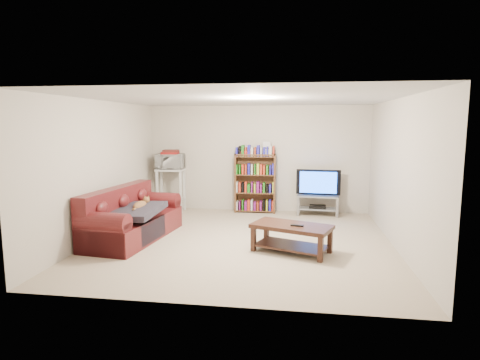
% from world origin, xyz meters
% --- Properties ---
extents(floor, '(5.00, 5.00, 0.00)m').
position_xyz_m(floor, '(0.00, 0.00, 0.00)').
color(floor, '#BFAB8E').
rests_on(floor, ground).
extents(ceiling, '(5.00, 5.00, 0.00)m').
position_xyz_m(ceiling, '(0.00, 0.00, 2.40)').
color(ceiling, white).
rests_on(ceiling, ground).
extents(wall_back, '(5.00, 0.00, 5.00)m').
position_xyz_m(wall_back, '(0.00, 2.50, 1.20)').
color(wall_back, beige).
rests_on(wall_back, ground).
extents(wall_front, '(5.00, 0.00, 5.00)m').
position_xyz_m(wall_front, '(0.00, -2.50, 1.20)').
color(wall_front, beige).
rests_on(wall_front, ground).
extents(wall_left, '(0.00, 5.00, 5.00)m').
position_xyz_m(wall_left, '(-2.50, 0.00, 1.20)').
color(wall_left, beige).
rests_on(wall_left, ground).
extents(wall_right, '(0.00, 5.00, 5.00)m').
position_xyz_m(wall_right, '(2.50, 0.00, 1.20)').
color(wall_right, beige).
rests_on(wall_right, ground).
extents(sofa, '(1.14, 2.18, 0.89)m').
position_xyz_m(sofa, '(-1.97, -0.12, 0.32)').
color(sofa, '#551617').
rests_on(sofa, floor).
extents(blanket, '(0.85, 1.08, 0.18)m').
position_xyz_m(blanket, '(-1.81, -0.28, 0.53)').
color(blanket, '#2A2630').
rests_on(blanket, sofa).
extents(cat, '(0.29, 0.59, 0.17)m').
position_xyz_m(cat, '(-1.79, -0.09, 0.59)').
color(cat, brown).
rests_on(cat, sofa).
extents(coffee_table, '(1.34, 0.99, 0.44)m').
position_xyz_m(coffee_table, '(0.84, -0.48, 0.31)').
color(coffee_table, '#341B12').
rests_on(coffee_table, floor).
extents(remote, '(0.20, 0.09, 0.02)m').
position_xyz_m(remote, '(0.93, -0.57, 0.45)').
color(remote, black).
rests_on(remote, coffee_table).
extents(tv_stand, '(0.92, 0.46, 0.45)m').
position_xyz_m(tv_stand, '(1.36, 2.18, 0.30)').
color(tv_stand, '#999EA3').
rests_on(tv_stand, floor).
extents(television, '(0.97, 0.20, 0.55)m').
position_xyz_m(television, '(1.36, 2.18, 0.72)').
color(television, black).
rests_on(television, tv_stand).
extents(dvd_player, '(0.37, 0.27, 0.06)m').
position_xyz_m(dvd_player, '(1.36, 2.18, 0.19)').
color(dvd_player, black).
rests_on(dvd_player, tv_stand).
extents(bookshelf, '(0.92, 0.30, 1.33)m').
position_xyz_m(bookshelf, '(-0.03, 2.30, 0.68)').
color(bookshelf, '#51321C').
rests_on(bookshelf, floor).
extents(shelf_clutter, '(0.68, 0.22, 0.28)m').
position_xyz_m(shelf_clutter, '(0.07, 2.32, 1.43)').
color(shelf_clutter, silver).
rests_on(shelf_clutter, bookshelf).
extents(microwave_stand, '(0.64, 0.49, 0.98)m').
position_xyz_m(microwave_stand, '(-1.94, 2.10, 0.63)').
color(microwave_stand, silver).
rests_on(microwave_stand, floor).
extents(microwave, '(0.63, 0.45, 0.34)m').
position_xyz_m(microwave, '(-1.94, 2.10, 1.15)').
color(microwave, silver).
rests_on(microwave, microwave_stand).
extents(game_boxes, '(0.38, 0.34, 0.05)m').
position_xyz_m(game_boxes, '(-1.94, 2.10, 1.34)').
color(game_boxes, maroon).
rests_on(game_boxes, microwave).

